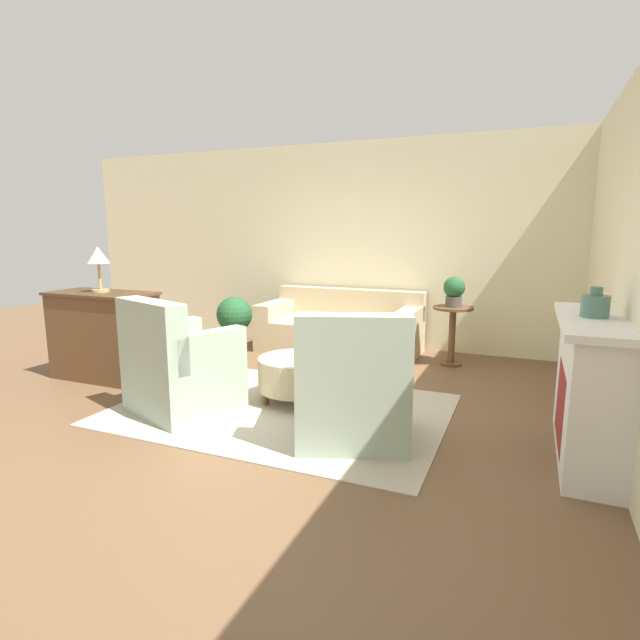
% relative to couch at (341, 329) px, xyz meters
% --- Properties ---
extents(ground_plane, '(16.00, 16.00, 0.00)m').
position_rel_couch_xyz_m(ground_plane, '(0.30, -2.33, -0.29)').
color(ground_plane, brown).
extents(wall_back, '(9.66, 0.12, 2.80)m').
position_rel_couch_xyz_m(wall_back, '(0.30, 0.56, 1.11)').
color(wall_back, beige).
rests_on(wall_back, ground_plane).
extents(rug, '(2.92, 2.05, 0.01)m').
position_rel_couch_xyz_m(rug, '(0.30, -2.33, -0.29)').
color(rug, '#B2A893').
rests_on(rug, ground_plane).
extents(couch, '(2.10, 0.98, 0.81)m').
position_rel_couch_xyz_m(couch, '(0.00, 0.00, 0.00)').
color(couch, '#C6B289').
rests_on(couch, ground_plane).
extents(armchair_left, '(1.04, 1.02, 1.02)m').
position_rel_couch_xyz_m(armchair_left, '(-0.52, -2.73, 0.10)').
color(armchair_left, '#9EB29E').
rests_on(armchair_left, rug).
extents(armchair_right, '(1.04, 1.02, 1.02)m').
position_rel_couch_xyz_m(armchair_right, '(1.12, -2.73, 0.10)').
color(armchair_right, '#9EB29E').
rests_on(armchair_right, rug).
extents(ottoman_table, '(0.76, 0.76, 0.42)m').
position_rel_couch_xyz_m(ottoman_table, '(0.34, -2.07, -0.01)').
color(ottoman_table, '#C6B289').
rests_on(ottoman_table, rug).
extents(side_table, '(0.47, 0.47, 0.71)m').
position_rel_couch_xyz_m(side_table, '(1.49, -0.16, 0.18)').
color(side_table, brown).
rests_on(side_table, ground_plane).
extents(fireplace, '(0.44, 1.46, 1.02)m').
position_rel_couch_xyz_m(fireplace, '(2.74, -2.32, 0.24)').
color(fireplace, white).
rests_on(fireplace, ground_plane).
extents(dresser, '(1.17, 0.57, 0.95)m').
position_rel_couch_xyz_m(dresser, '(-1.94, -2.18, 0.20)').
color(dresser, brown).
rests_on(dresser, ground_plane).
extents(vase_mantel_near, '(0.18, 0.18, 0.21)m').
position_rel_couch_xyz_m(vase_mantel_near, '(2.73, -2.32, 0.81)').
color(vase_mantel_near, '#477066').
rests_on(vase_mantel_near, fireplace).
extents(potted_plant_on_side_table, '(0.25, 0.25, 0.36)m').
position_rel_couch_xyz_m(potted_plant_on_side_table, '(1.49, -0.16, 0.62)').
color(potted_plant_on_side_table, '#4C4742').
rests_on(potted_plant_on_side_table, side_table).
extents(potted_plant_floor, '(0.50, 0.50, 0.69)m').
position_rel_couch_xyz_m(potted_plant_floor, '(-1.50, -0.26, 0.11)').
color(potted_plant_floor, '#4C4742').
rests_on(potted_plant_floor, ground_plane).
extents(table_lamp, '(0.23, 0.23, 0.49)m').
position_rel_couch_xyz_m(table_lamp, '(-1.94, -2.18, 1.02)').
color(table_lamp, tan).
rests_on(table_lamp, dresser).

